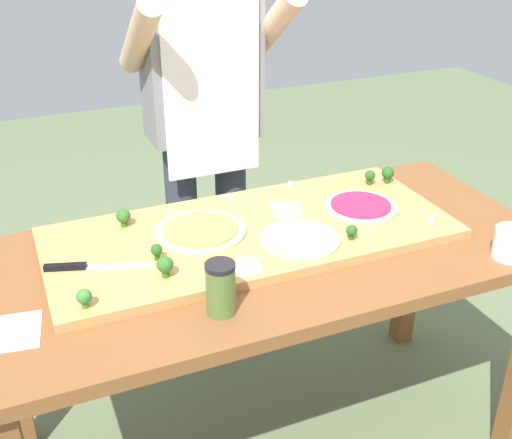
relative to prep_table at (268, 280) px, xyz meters
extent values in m
cube|color=brown|center=(-0.76, 0.32, -0.30)|extent=(0.07, 0.07, 0.74)
cube|color=brown|center=(0.76, 0.32, -0.30)|extent=(0.07, 0.07, 0.74)
cube|color=brown|center=(0.00, 0.00, 0.09)|extent=(1.65, 0.76, 0.04)
cube|color=tan|center=(-0.02, 0.08, 0.12)|extent=(1.20, 0.52, 0.03)
cube|color=#B7BABF|center=(-0.42, 0.02, 0.14)|extent=(0.18, 0.07, 0.00)
cube|color=black|center=(-0.56, 0.06, 0.14)|extent=(0.11, 0.05, 0.02)
cylinder|color=beige|center=(-0.17, 0.12, 0.14)|extent=(0.27, 0.27, 0.01)
cylinder|color=#899E4C|center=(-0.17, 0.12, 0.15)|extent=(0.22, 0.22, 0.01)
cylinder|color=beige|center=(0.08, -0.04, 0.14)|extent=(0.23, 0.23, 0.01)
cylinder|color=beige|center=(0.08, -0.04, 0.15)|extent=(0.19, 0.19, 0.01)
cylinder|color=beige|center=(0.35, 0.07, 0.14)|extent=(0.23, 0.23, 0.01)
cylinder|color=#9E234C|center=(0.35, 0.07, 0.15)|extent=(0.19, 0.19, 0.01)
cube|color=silver|center=(0.13, 0.15, 0.14)|extent=(0.11, 0.11, 0.01)
cube|color=silver|center=(-0.12, -0.12, 0.14)|extent=(0.07, 0.07, 0.01)
cylinder|color=#366618|center=(-0.32, -0.07, 0.15)|extent=(0.02, 0.02, 0.02)
sphere|color=#2D6623|center=(-0.32, -0.07, 0.17)|extent=(0.04, 0.04, 0.04)
cylinder|color=#2C5915|center=(0.53, 0.21, 0.15)|extent=(0.02, 0.02, 0.02)
sphere|color=#23561E|center=(0.53, 0.21, 0.17)|extent=(0.04, 0.04, 0.04)
cylinder|color=#2C5915|center=(0.22, -0.09, 0.15)|extent=(0.01, 0.01, 0.02)
sphere|color=#23561E|center=(0.22, -0.09, 0.17)|extent=(0.03, 0.03, 0.03)
cylinder|color=#2C5915|center=(0.47, 0.22, 0.15)|extent=(0.02, 0.02, 0.02)
sphere|color=#23561E|center=(0.47, 0.22, 0.17)|extent=(0.04, 0.04, 0.04)
cylinder|color=#366618|center=(-0.36, 0.24, 0.15)|extent=(0.02, 0.02, 0.02)
sphere|color=#2D6623|center=(-0.36, 0.24, 0.17)|extent=(0.04, 0.04, 0.04)
cylinder|color=#3F7220|center=(-0.54, -0.13, 0.15)|extent=(0.02, 0.02, 0.02)
sphere|color=#38752D|center=(-0.54, -0.13, 0.17)|extent=(0.04, 0.04, 0.04)
cylinder|color=#2C5915|center=(-0.32, 0.02, 0.15)|extent=(0.01, 0.01, 0.02)
sphere|color=#23561E|center=(-0.32, 0.02, 0.17)|extent=(0.03, 0.03, 0.03)
cube|color=silver|center=(0.50, -0.08, 0.15)|extent=(0.02, 0.02, 0.02)
cube|color=white|center=(0.00, 0.30, 0.14)|extent=(0.01, 0.01, 0.01)
cube|color=silver|center=(0.22, 0.31, 0.14)|extent=(0.02, 0.02, 0.01)
cylinder|color=white|center=(0.61, -0.30, 0.15)|extent=(0.10, 0.10, 0.09)
cylinder|color=white|center=(0.61, -0.30, 0.14)|extent=(0.08, 0.08, 0.05)
cylinder|color=#517033|center=(-0.23, -0.24, 0.17)|extent=(0.07, 0.07, 0.13)
cylinder|color=black|center=(-0.23, -0.24, 0.24)|extent=(0.07, 0.07, 0.01)
cube|color=white|center=(-0.70, -0.13, 0.11)|extent=(0.13, 0.16, 0.00)
cylinder|color=#333847|center=(-0.07, 0.67, -0.23)|extent=(0.12, 0.12, 0.90)
cylinder|color=#333847|center=(0.13, 0.67, -0.23)|extent=(0.12, 0.12, 0.90)
cube|color=gray|center=(0.03, 0.67, 0.50)|extent=(0.40, 0.20, 0.55)
cube|color=white|center=(0.03, 0.56, 0.42)|extent=(0.34, 0.01, 0.60)
cylinder|color=#DBB293|center=(-0.20, 0.57, 0.62)|extent=(0.08, 0.39, 0.31)
cylinder|color=#DBB293|center=(0.26, 0.57, 0.62)|extent=(0.08, 0.39, 0.31)
camera|label=1|loc=(-0.65, -1.45, 1.03)|focal=44.56mm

